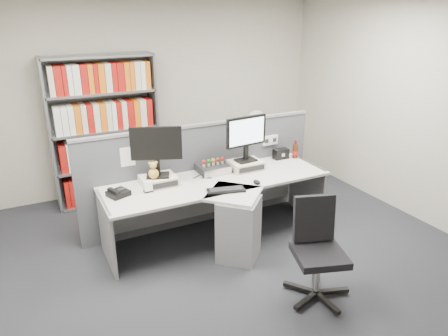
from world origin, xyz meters
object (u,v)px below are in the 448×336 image
speaker (281,154)px  desk_fan (256,122)px  cola_bottle (295,151)px  filing_cabinet (255,162)px  desk_phone (118,193)px  office_chair (317,247)px  shelving_unit (105,132)px  desk (226,208)px  mouse (257,182)px  monitor_right (246,135)px  desk_calendar (148,188)px  monitor_left (156,147)px  keyboard (226,190)px  desktop_pc (213,168)px

speaker → desk_fan: bearing=80.3°
cola_bottle → filing_cabinet: 1.06m
desk_phone → filing_cabinet: (2.31, 1.11, -0.40)m
office_chair → cola_bottle: bearing=61.1°
shelving_unit → desk: bearing=-64.0°
mouse → desk_fan: (0.86, 1.48, 0.24)m
monitor_right → desk_calendar: bearing=-173.9°
shelving_unit → desk_fan: size_ratio=4.41×
desk_calendar → cola_bottle: 2.04m
mouse → desk_calendar: 1.19m
monitor_left → desk_phone: monitor_left is taller
desk_calendar → filing_cabinet: size_ratio=0.16×
monitor_left → desk_fan: size_ratio=1.23×
desk → filing_cabinet: 1.85m
shelving_unit → office_chair: bearing=-67.3°
desk_phone → keyboard: bearing=-20.6°
speaker → cola_bottle: (0.18, -0.06, 0.03)m
desk_calendar → desk_phone: bearing=172.4°
office_chair → desktop_pc: bearing=100.4°
desk → desk_phone: size_ratio=10.32×
desk_phone → mouse: bearing=-14.2°
cola_bottle → shelving_unit: shelving_unit is taller
monitor_right → mouse: 0.63m
keyboard → desk_calendar: size_ratio=3.72×
desktop_pc → office_chair: size_ratio=0.37×
mouse → shelving_unit: (-1.24, 1.93, 0.24)m
desktop_pc → cola_bottle: cola_bottle is taller
keyboard → monitor_left: bearing=140.1°
shelving_unit → desk_fan: 2.15m
monitor_right → filing_cabinet: monitor_right is taller
monitor_right → filing_cabinet: 1.49m
keyboard → desktop_pc: bearing=78.8°
desk → mouse: 0.45m
desktop_pc → cola_bottle: bearing=-1.1°
desk_calendar → office_chair: size_ratio=0.12×
cola_bottle → keyboard: bearing=-156.9°
shelving_unit → office_chair: 3.28m
shelving_unit → keyboard: bearing=-66.6°
desk_phone → cola_bottle: cola_bottle is taller
desk → cola_bottle: cola_bottle is taller
desk → mouse: size_ratio=24.41×
cola_bottle → office_chair: size_ratio=0.26×
monitor_left → monitor_right: bearing=-0.0°
speaker → office_chair: size_ratio=0.21×
desk_calendar → shelving_unit: size_ratio=0.06×
desk → desk_calendar: desk_calendar is taller
desk → speaker: speaker is taller
monitor_left → filing_cabinet: size_ratio=0.80×
desktop_pc → shelving_unit: size_ratio=0.17×
desk_phone → shelving_unit: 1.59m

